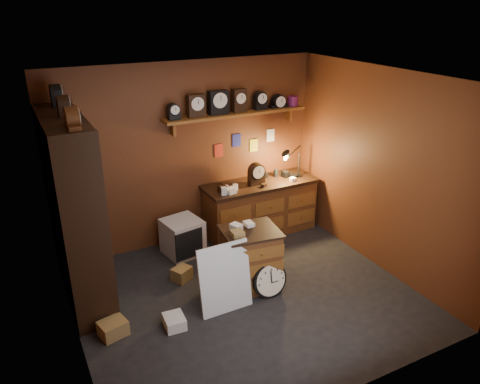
% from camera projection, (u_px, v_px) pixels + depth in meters
% --- Properties ---
extents(floor, '(4.00, 4.00, 0.00)m').
position_uv_depth(floor, '(246.00, 297.00, 5.88)').
color(floor, black).
rests_on(floor, ground).
extents(room_shell, '(4.02, 3.62, 2.71)m').
position_uv_depth(room_shell, '(246.00, 165.00, 5.32)').
color(room_shell, '#602F16').
rests_on(room_shell, ground).
extents(shelving_unit, '(0.47, 1.60, 2.58)m').
position_uv_depth(shelving_unit, '(72.00, 205.00, 5.44)').
color(shelving_unit, black).
rests_on(shelving_unit, ground).
extents(workbench, '(1.80, 0.66, 1.36)m').
position_uv_depth(workbench, '(260.00, 205.00, 7.34)').
color(workbench, brown).
rests_on(workbench, ground).
extents(low_cabinet, '(0.78, 0.68, 0.89)m').
position_uv_depth(low_cabinet, '(250.00, 256.00, 5.95)').
color(low_cabinet, brown).
rests_on(low_cabinet, ground).
extents(big_round_clock, '(0.46, 0.16, 0.46)m').
position_uv_depth(big_round_clock, '(270.00, 280.00, 5.83)').
color(big_round_clock, black).
rests_on(big_round_clock, ground).
extents(white_panel, '(0.66, 0.19, 0.86)m').
position_uv_depth(white_panel, '(225.00, 308.00, 5.67)').
color(white_panel, silver).
rests_on(white_panel, ground).
extents(mini_fridge, '(0.58, 0.60, 0.53)m').
position_uv_depth(mini_fridge, '(183.00, 237.00, 6.79)').
color(mini_fridge, silver).
rests_on(mini_fridge, ground).
extents(floor_box_a, '(0.33, 0.30, 0.18)m').
position_uv_depth(floor_box_a, '(113.00, 328.00, 5.19)').
color(floor_box_a, olive).
rests_on(floor_box_a, ground).
extents(floor_box_b, '(0.24, 0.29, 0.14)m').
position_uv_depth(floor_box_b, '(174.00, 322.00, 5.33)').
color(floor_box_b, white).
rests_on(floor_box_b, ground).
extents(floor_box_c, '(0.30, 0.29, 0.18)m').
position_uv_depth(floor_box_c, '(182.00, 274.00, 6.21)').
color(floor_box_c, olive).
rests_on(floor_box_c, ground).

